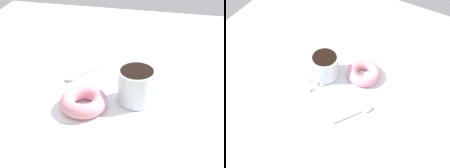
{
  "view_description": "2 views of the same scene",
  "coord_description": "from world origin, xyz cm",
  "views": [
    {
      "loc": [
        -15.51,
        70.07,
        47.51
      ],
      "look_at": [
        -0.98,
        2.85,
        2.3
      ],
      "focal_mm": 50.0,
      "sensor_mm": 36.0,
      "label": 1
    },
    {
      "loc": [
        23.8,
        -40.25,
        69.06
      ],
      "look_at": [
        -0.98,
        2.85,
        2.3
      ],
      "focal_mm": 40.0,
      "sensor_mm": 36.0,
      "label": 2
    }
  ],
  "objects": [
    {
      "name": "sugar_cube",
      "position": [
        -9.08,
        -2.92,
        1.12
      ],
      "size": [
        1.65,
        1.65,
        1.65
      ],
      "primitive_type": "cube",
      "color": "white",
      "rests_on": "napkin"
    },
    {
      "name": "ground_plane",
      "position": [
        0.0,
        0.0,
        -1.0
      ],
      "size": [
        120.0,
        120.0,
        2.0
      ],
      "primitive_type": "cube",
      "color": "beige"
    },
    {
      "name": "spoon",
      "position": [
        10.35,
        -1.39,
        0.7
      ],
      "size": [
        9.07,
        12.21,
        0.9
      ],
      "color": "#B7B2A8",
      "rests_on": "napkin"
    },
    {
      "name": "napkin",
      "position": [
        -0.98,
        2.85,
        0.15
      ],
      "size": [
        30.88,
        30.88,
        0.3
      ],
      "primitive_type": "cube",
      "rotation": [
        0.0,
        0.0,
        0.04
      ],
      "color": "white",
      "rests_on": "ground_plane"
    },
    {
      "name": "coffee_cup",
      "position": [
        -7.85,
        5.63,
        4.83
      ],
      "size": [
        9.37,
        12.58,
        8.77
      ],
      "color": "silver",
      "rests_on": "napkin"
    },
    {
      "name": "donut",
      "position": [
        4.21,
        11.66,
        2.12
      ],
      "size": [
        11.73,
        11.73,
        3.63
      ],
      "primitive_type": "torus",
      "color": "pink",
      "rests_on": "napkin"
    }
  ]
}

